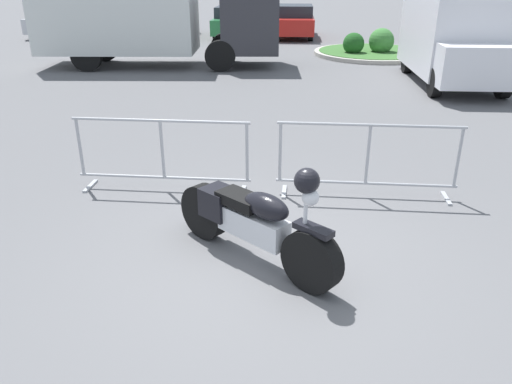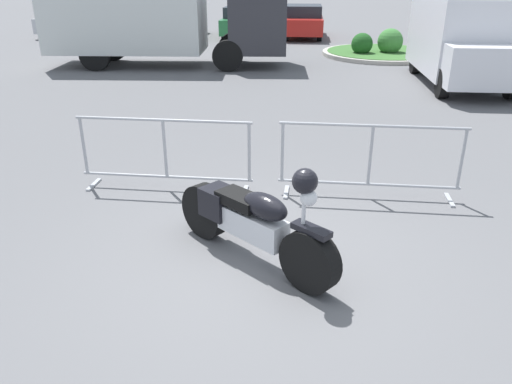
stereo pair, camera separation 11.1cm
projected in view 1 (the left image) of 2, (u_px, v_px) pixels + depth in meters
ground_plane at (260, 265)px, 5.46m from camera, size 120.00×120.00×0.00m
motorcycle at (253, 221)px, 5.37m from camera, size 1.87×1.57×1.28m
crowd_barrier_near at (163, 154)px, 7.10m from camera, size 2.53×0.49×1.07m
crowd_barrier_far at (367, 159)px, 6.91m from camera, size 2.53×0.49×1.07m
box_truck at (145, 15)px, 16.08m from camera, size 7.83×2.72×2.98m
delivery_van at (453, 37)px, 13.81m from camera, size 2.04×5.02×2.31m
parked_car_silver at (58, 21)px, 24.25m from camera, size 1.64×4.02×1.37m
parked_car_white at (117, 20)px, 24.26m from camera, size 1.74×4.27×1.45m
parked_car_tan at (173, 22)px, 23.57m from camera, size 1.63×3.99×1.35m
parked_car_green at (234, 22)px, 23.64m from camera, size 1.68×4.11×1.39m
parked_car_red at (295, 21)px, 23.56m from camera, size 1.75×4.29×1.46m
pedestrian at (143, 27)px, 19.26m from camera, size 0.43×0.43×1.69m
planter_island at (372, 50)px, 18.73m from camera, size 4.43×4.43×1.00m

